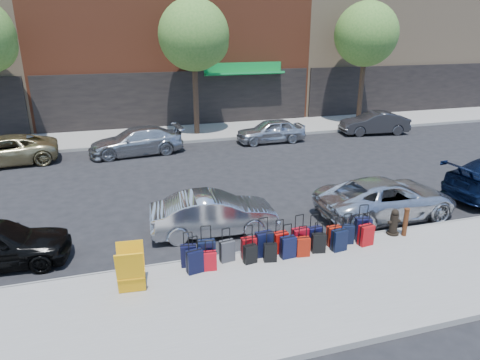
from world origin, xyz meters
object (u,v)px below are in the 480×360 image
object	(u,v)px
tree_center	(196,37)
car_far_1	(136,141)
bollard	(406,222)
car_far_0	(3,151)
display_rack	(131,269)
suitcase_front_5	(280,242)
car_near_2	(386,198)
car_far_2	(271,131)
tree_right	(368,36)
car_near_1	(214,214)
car_far_3	(374,123)
fire_hydrant	(394,223)

from	to	relation	value
tree_center	car_far_1	xyz separation A→B (m)	(-3.72, -2.92, -4.75)
bollard	car_far_0	world-z (taller)	car_far_0
bollard	display_rack	size ratio (longest dim) A/B	0.77
suitcase_front_5	car_near_2	distance (m)	4.57
car_far_2	tree_right	bearing A→B (deg)	109.53
tree_right	car_far_2	world-z (taller)	tree_right
suitcase_front_5	car_near_1	xyz separation A→B (m)	(-1.37, 1.94, 0.18)
tree_center	car_far_3	bearing A→B (deg)	-14.22
car_near_1	suitcase_front_5	bearing A→B (deg)	-141.55
tree_right	car_far_1	bearing A→B (deg)	-168.41
tree_center	display_rack	distance (m)	16.35
tree_center	car_far_2	size ratio (longest dim) A/B	1.96
car_far_1	tree_center	bearing A→B (deg)	122.17
suitcase_front_5	display_rack	world-z (taller)	display_rack
car_near_2	tree_center	bearing A→B (deg)	14.94
tree_center	tree_right	bearing A→B (deg)	0.00
car_far_1	car_far_3	xyz separation A→B (m)	(13.59, 0.42, -0.01)
tree_center	car_far_2	xyz separation A→B (m)	(3.41, -2.60, -4.78)
car_far_1	tree_right	bearing A→B (deg)	95.66
car_near_1	car_near_2	size ratio (longest dim) A/B	0.82
tree_center	tree_right	distance (m)	10.50
suitcase_front_5	car_far_1	bearing A→B (deg)	96.67
car_near_1	car_far_3	distance (m)	15.45
car_near_1	display_rack	bearing A→B (deg)	138.79
tree_right	car_far_0	distance (m)	20.87
fire_hydrant	car_far_3	xyz separation A→B (m)	(6.95, 11.72, 0.13)
car_far_0	car_far_1	size ratio (longest dim) A/B	1.03
fire_hydrant	car_far_0	distance (m)	16.86
tree_center	suitcase_front_5	bearing A→B (deg)	-92.68
bollard	tree_center	bearing A→B (deg)	102.45
bollard	car_far_2	bearing A→B (deg)	88.89
fire_hydrant	car_far_1	bearing A→B (deg)	118.72
car_far_0	car_far_3	xyz separation A→B (m)	(19.48, 0.45, -0.00)
car_near_2	fire_hydrant	bearing A→B (deg)	152.59
fire_hydrant	car_far_0	world-z (taller)	car_far_0
car_far_0	car_far_2	world-z (taller)	car_far_0
tree_right	car_near_2	size ratio (longest dim) A/B	1.57
tree_center	car_far_0	world-z (taller)	tree_center
tree_right	bollard	bearing A→B (deg)	-116.95
car_near_1	car_far_3	world-z (taller)	car_far_3
fire_hydrant	bollard	bearing A→B (deg)	-35.10
fire_hydrant	car_far_0	xyz separation A→B (m)	(-12.53, 11.28, 0.13)
tree_right	car_near_1	world-z (taller)	tree_right
bollard	car_far_1	distance (m)	13.39
fire_hydrant	car_near_2	distance (m)	1.62
display_rack	car_near_2	xyz separation A→B (m)	(8.24, 2.18, -0.05)
suitcase_front_5	car_far_1	world-z (taller)	car_far_1
bollard	car_far_2	xyz separation A→B (m)	(0.23, 11.80, 0.04)
bollard	car_far_3	bearing A→B (deg)	60.64
tree_center	car_near_2	world-z (taller)	tree_center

